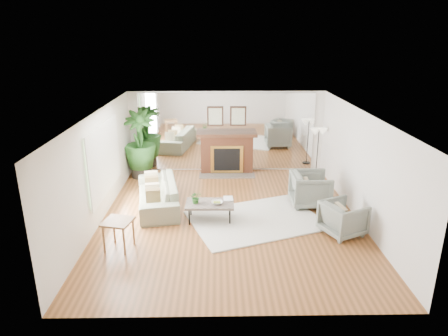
{
  "coord_description": "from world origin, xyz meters",
  "views": [
    {
      "loc": [
        -0.29,
        -8.61,
        4.15
      ],
      "look_at": [
        -0.13,
        0.6,
        1.04
      ],
      "focal_mm": 32.0,
      "sensor_mm": 36.0,
      "label": 1
    }
  ],
  "objects_px": {
    "coffee_table": "(210,204)",
    "sofa": "(157,194)",
    "armchair_front": "(343,218)",
    "fireplace": "(227,152)",
    "side_table": "(118,225)",
    "floor_lamp": "(319,136)",
    "potted_ficus": "(140,142)",
    "armchair_back": "(310,189)"
  },
  "relations": [
    {
      "from": "side_table",
      "to": "potted_ficus",
      "type": "xyz_separation_m",
      "value": [
        -0.31,
        4.3,
        0.57
      ]
    },
    {
      "from": "side_table",
      "to": "floor_lamp",
      "type": "relative_size",
      "value": 0.43
    },
    {
      "from": "sofa",
      "to": "potted_ficus",
      "type": "relative_size",
      "value": 1.15
    },
    {
      "from": "armchair_back",
      "to": "floor_lamp",
      "type": "relative_size",
      "value": 0.63
    },
    {
      "from": "armchair_front",
      "to": "potted_ficus",
      "type": "distance_m",
      "value": 6.31
    },
    {
      "from": "coffee_table",
      "to": "sofa",
      "type": "relative_size",
      "value": 0.48
    },
    {
      "from": "sofa",
      "to": "floor_lamp",
      "type": "relative_size",
      "value": 1.55
    },
    {
      "from": "armchair_back",
      "to": "armchair_front",
      "type": "height_order",
      "value": "armchair_back"
    },
    {
      "from": "fireplace",
      "to": "potted_ficus",
      "type": "height_order",
      "value": "fireplace"
    },
    {
      "from": "fireplace",
      "to": "side_table",
      "type": "height_order",
      "value": "fireplace"
    },
    {
      "from": "fireplace",
      "to": "armchair_front",
      "type": "xyz_separation_m",
      "value": [
        2.42,
        -4.12,
        -0.29
      ]
    },
    {
      "from": "potted_ficus",
      "to": "floor_lamp",
      "type": "height_order",
      "value": "potted_ficus"
    },
    {
      "from": "coffee_table",
      "to": "potted_ficus",
      "type": "relative_size",
      "value": 0.55
    },
    {
      "from": "fireplace",
      "to": "side_table",
      "type": "relative_size",
      "value": 3.14
    },
    {
      "from": "armchair_back",
      "to": "potted_ficus",
      "type": "relative_size",
      "value": 0.47
    },
    {
      "from": "coffee_table",
      "to": "armchair_front",
      "type": "xyz_separation_m",
      "value": [
        2.89,
        -0.71,
        -0.03
      ]
    },
    {
      "from": "sofa",
      "to": "side_table",
      "type": "xyz_separation_m",
      "value": [
        -0.49,
        -2.08,
        0.18
      ]
    },
    {
      "from": "potted_ficus",
      "to": "fireplace",
      "type": "bearing_deg",
      "value": 7.94
    },
    {
      "from": "fireplace",
      "to": "potted_ficus",
      "type": "bearing_deg",
      "value": -172.06
    },
    {
      "from": "sofa",
      "to": "coffee_table",
      "type": "bearing_deg",
      "value": 47.4
    },
    {
      "from": "armchair_back",
      "to": "floor_lamp",
      "type": "bearing_deg",
      "value": -17.04
    },
    {
      "from": "sofa",
      "to": "potted_ficus",
      "type": "xyz_separation_m",
      "value": [
        -0.8,
        2.22,
        0.75
      ]
    },
    {
      "from": "fireplace",
      "to": "armchair_back",
      "type": "height_order",
      "value": "fireplace"
    },
    {
      "from": "fireplace",
      "to": "floor_lamp",
      "type": "bearing_deg",
      "value": -10.01
    },
    {
      "from": "armchair_front",
      "to": "potted_ficus",
      "type": "relative_size",
      "value": 0.4
    },
    {
      "from": "coffee_table",
      "to": "armchair_front",
      "type": "relative_size",
      "value": 1.37
    },
    {
      "from": "coffee_table",
      "to": "floor_lamp",
      "type": "distance_m",
      "value": 4.41
    },
    {
      "from": "fireplace",
      "to": "sofa",
      "type": "xyz_separation_m",
      "value": [
        -1.8,
        -2.58,
        -0.32
      ]
    },
    {
      "from": "fireplace",
      "to": "sofa",
      "type": "relative_size",
      "value": 0.88
    },
    {
      "from": "armchair_front",
      "to": "side_table",
      "type": "xyz_separation_m",
      "value": [
        -4.7,
        -0.54,
        0.15
      ]
    },
    {
      "from": "sofa",
      "to": "side_table",
      "type": "relative_size",
      "value": 3.58
    },
    {
      "from": "armchair_front",
      "to": "potted_ficus",
      "type": "bearing_deg",
      "value": 28.13
    },
    {
      "from": "side_table",
      "to": "potted_ficus",
      "type": "bearing_deg",
      "value": 94.19
    },
    {
      "from": "floor_lamp",
      "to": "fireplace",
      "type": "bearing_deg",
      "value": 169.99
    },
    {
      "from": "sofa",
      "to": "floor_lamp",
      "type": "xyz_separation_m",
      "value": [
        4.5,
        2.1,
        0.95
      ]
    },
    {
      "from": "coffee_table",
      "to": "floor_lamp",
      "type": "xyz_separation_m",
      "value": [
        3.17,
        2.93,
        0.88
      ]
    },
    {
      "from": "potted_ficus",
      "to": "floor_lamp",
      "type": "distance_m",
      "value": 5.3
    },
    {
      "from": "armchair_back",
      "to": "armchair_front",
      "type": "xyz_separation_m",
      "value": [
        0.37,
        -1.54,
        -0.06
      ]
    },
    {
      "from": "fireplace",
      "to": "armchair_front",
      "type": "height_order",
      "value": "fireplace"
    },
    {
      "from": "coffee_table",
      "to": "floor_lamp",
      "type": "relative_size",
      "value": 0.74
    },
    {
      "from": "armchair_front",
      "to": "floor_lamp",
      "type": "distance_m",
      "value": 3.76
    },
    {
      "from": "floor_lamp",
      "to": "armchair_front",
      "type": "bearing_deg",
      "value": -94.47
    }
  ]
}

